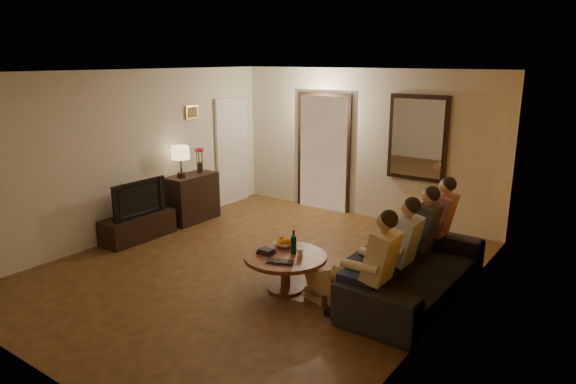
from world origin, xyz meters
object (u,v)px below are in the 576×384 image
Objects in this scene: person_c at (419,241)px; wine_bottle at (294,242)px; table_lamp at (181,161)px; laptop at (278,263)px; tv at (136,198)px; person_b at (399,255)px; dresser at (192,198)px; person_d at (436,228)px; person_a at (375,273)px; bowl at (284,244)px; dog at (325,281)px; coffee_table at (285,272)px; tv_stand at (138,227)px; sofa at (416,270)px.

person_c is 1.54m from wine_bottle.
table_lamp is 1.64× the size of laptop.
tv is 0.81× the size of person_b.
laptop is at bearing -27.60° from dresser.
tv is 4.48m from person_d.
person_a is 1.00× the size of person_c.
dog is at bearing -18.46° from bowl.
person_b is at bearing 10.57° from laptop.
tv is 4.32m from person_c.
person_b is at bearing -11.82° from dresser.
coffee_table is at bearing -161.33° from person_b.
tv reaches higher than dog.
table_lamp is 0.46× the size of tv_stand.
person_b is 1.40m from coffee_table.
person_c is at bearing 71.66° from dog.
tv_stand is at bearing 98.38° from sofa.
bowl is (-1.55, -0.51, 0.14)m from sofa.
wine_bottle is (3.00, -1.21, 0.20)m from dresser.
tv_stand is 0.98× the size of person_a.
person_a is 1.34m from coffee_table.
sofa reaches higher than bowl.
table_lamp is 4.40m from sofa.
coffee_table is (2.95, -1.09, -0.86)m from table_lamp.
sofa is (4.32, -0.36, -0.74)m from table_lamp.
laptop is at bearing -131.86° from person_c.
coffee_table is at bearing 89.05° from laptop.
dresser reaches higher than tv_stand.
bowl is (-1.45, -0.21, -0.12)m from person_b.
person_a is at bearing -15.23° from laptop.
bowl is at bearing -150.87° from person_c.
dresser is 4.24m from person_c.
table_lamp is 1.05m from tv.
wine_bottle is (-1.22, -0.93, 0.01)m from person_c.
wine_bottle is at bearing 63.43° from coffee_table.
laptop is at bearing -138.10° from dog.
dog is 0.57m from laptop.
tv reaches higher than dresser.
person_b is 1.19× the size of coffee_table.
tv_stand is 4.37m from sofa.
tv is 4.23m from person_b.
person_d is at bearing 6.84° from sofa.
tv is at bearing -167.98° from person_c.
tv is 1.74× the size of dog.
dog is 0.64m from wine_bottle.
person_b is at bearing 15.10° from wine_bottle.
tv_stand is 1.21× the size of tv.
wine_bottle is at bearing 76.89° from laptop.
person_d is 1.19× the size of coffee_table.
person_b reaches higher than dog.
person_d is at bearing 90.00° from person_c.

